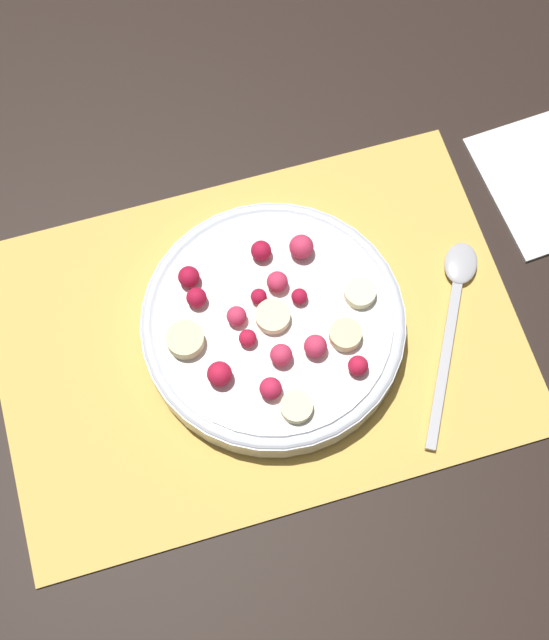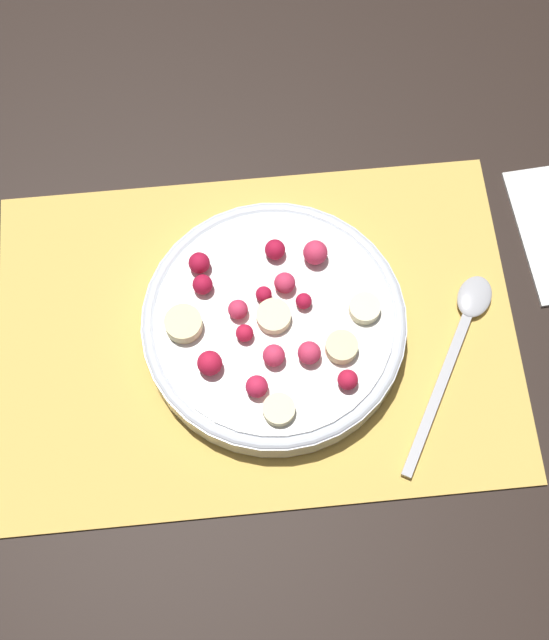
# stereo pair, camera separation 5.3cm
# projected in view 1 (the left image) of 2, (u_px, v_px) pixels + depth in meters

# --- Properties ---
(ground_plane) EXTENTS (3.00, 3.00, 0.00)m
(ground_plane) POSITION_uv_depth(u_px,v_px,m) (257.00, 338.00, 0.81)
(ground_plane) COLOR black
(placemat) EXTENTS (0.47, 0.32, 0.01)m
(placemat) POSITION_uv_depth(u_px,v_px,m) (257.00, 336.00, 0.81)
(placemat) COLOR #E0B251
(placemat) RESTS_ON ground_plane
(fruit_bowl) EXTENTS (0.23, 0.23, 0.05)m
(fruit_bowl) POSITION_uv_depth(u_px,v_px,m) (274.00, 328.00, 0.79)
(fruit_bowl) COLOR silver
(fruit_bowl) RESTS_ON placemat
(spoon) EXTENTS (0.11, 0.19, 0.01)m
(spoon) POSITION_uv_depth(u_px,v_px,m) (455.00, 298.00, 0.81)
(spoon) COLOR #B2B2B7
(spoon) RESTS_ON placemat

